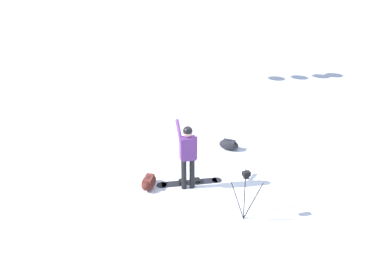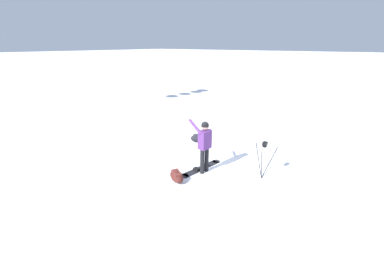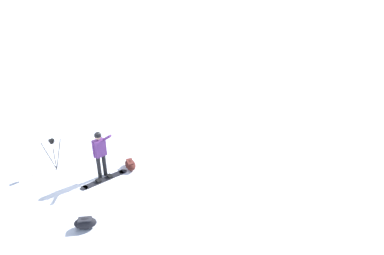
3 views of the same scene
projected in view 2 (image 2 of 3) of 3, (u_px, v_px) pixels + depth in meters
name	position (u px, v px, depth m)	size (l,w,h in m)	color
ground_plane	(223.00, 165.00, 8.56)	(300.00, 300.00, 0.00)	white
snowboarder	(205.00, 142.00, 7.79)	(0.71, 0.47, 1.80)	black
snowboard	(201.00, 168.00, 8.34)	(0.54, 1.78, 0.10)	black
gear_bag_large	(177.00, 176.00, 7.57)	(0.78, 0.65, 0.31)	#4C1E19
camera_tripod	(264.00, 153.00, 7.46)	(0.71, 0.65, 1.25)	#262628
gear_bag_small	(198.00, 138.00, 10.58)	(0.71, 0.72, 0.34)	black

